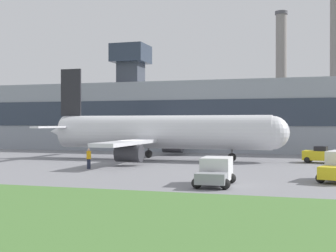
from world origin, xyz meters
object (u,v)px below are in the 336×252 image
airplane (158,133)px  pushback_tug (321,155)px  ground_crew_person (89,158)px  fuel_truck (215,172)px

airplane → pushback_tug: airplane is taller
ground_crew_person → pushback_tug: bearing=32.5°
pushback_tug → ground_crew_person: ground_crew_person is taller
pushback_tug → fuel_truck: bearing=-109.1°
airplane → ground_crew_person: airplane is taller
pushback_tug → ground_crew_person: bearing=-147.5°
fuel_truck → ground_crew_person: bearing=150.3°
airplane → pushback_tug: bearing=3.6°
airplane → ground_crew_person: size_ratio=15.27×
pushback_tug → fuel_truck: fuel_truck is taller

